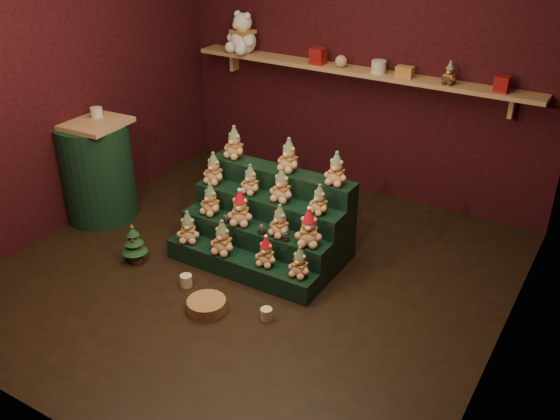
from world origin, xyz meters
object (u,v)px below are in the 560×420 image
Objects in this scene: mini_christmas_tree at (134,243)px; white_bear at (243,27)px; snow_globe_c at (286,236)px; mug_right at (266,314)px; riser_tier_front at (240,266)px; snow_globe_a at (226,218)px; snow_globe_b at (262,229)px; mug_left at (186,281)px; brown_bear at (450,73)px; wicker_basket at (207,305)px; side_table at (97,170)px.

mini_christmas_tree is 2.64m from white_bear.
snow_globe_c is 0.68m from mug_right.
riser_tier_front is 0.43m from snow_globe_a.
mini_christmas_tree is 1.42m from mug_right.
snow_globe_b reaches higher than mini_christmas_tree.
mug_left is (-0.41, -0.52, -0.36)m from snow_globe_b.
brown_bear is (1.30, 2.28, 1.37)m from mug_left.
wicker_basket is at bearing -94.84° from snow_globe_b.
mini_christmas_tree is 1.84× the size of brown_bear.
wicker_basket is at bearing -66.53° from snow_globe_a.
wicker_basket is at bearing -14.34° from mini_christmas_tree.
riser_tier_front is at bearing -32.90° from snow_globe_a.
side_table is 1.85× the size of white_bear.
snow_globe_a is 0.77× the size of mug_left.
snow_globe_a is at bearing 85.35° from mug_left.
snow_globe_b reaches higher than snow_globe_a.
snow_globe_b is at bearing 52.01° from mug_left.
mug_left is at bearing -5.95° from mini_christmas_tree.
snow_globe_a is 0.14× the size of white_bear.
snow_globe_a is 0.95× the size of snow_globe_c.
snow_globe_c is 0.08× the size of side_table.
snow_globe_b is 0.75m from mug_left.
mug_right is (0.80, -0.03, -0.00)m from mug_left.
wicker_basket is (0.06, -0.54, -0.04)m from riser_tier_front.
side_table is (-1.53, 0.02, 0.09)m from snow_globe_a.
snow_globe_b is at bearing -37.92° from white_bear.
snow_globe_a is 1.00m from mug_right.
mini_christmas_tree is at bearing 165.66° from wicker_basket.
snow_globe_a is 2.39m from brown_bear.
mini_christmas_tree is at bearing -67.00° from white_bear.
side_table reaches higher than snow_globe_b.
snow_globe_a is 0.84× the size of snow_globe_b.
brown_bear is at bearing 54.39° from snow_globe_a.
mug_right is at bearing -97.32° from brown_bear.
mini_christmas_tree is 3.78× the size of mug_left.
snow_globe_a is 0.63m from mug_left.
riser_tier_front is 17.43× the size of snow_globe_c.
brown_bear reaches higher than riser_tier_front.
snow_globe_a reaches higher than riser_tier_front.
mug_left is 0.80m from mug_right.
riser_tier_front is at bearing 51.24° from mug_left.
brown_bear reaches higher than side_table.
wicker_basket is (1.83, -0.72, -0.44)m from side_table.
mini_christmas_tree is (-1.25, -0.46, -0.22)m from snow_globe_c.
mug_left is at bearing -114.79° from brown_bear.
mug_left is at bearing -94.65° from snow_globe_a.
snow_globe_a is at bearing -4.11° from side_table.
snow_globe_a is at bearing 180.00° from snow_globe_c.
side_table is 3.41m from brown_bear.
riser_tier_front is 2.54m from brown_bear.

